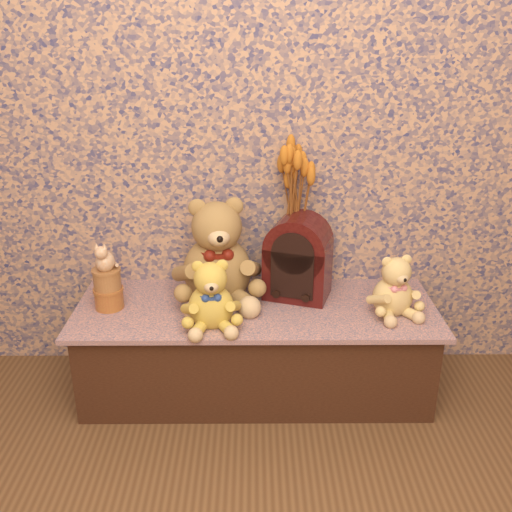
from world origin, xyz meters
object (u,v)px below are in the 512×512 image
(teddy_small, at_px, (394,282))
(cathedral_radio, at_px, (298,257))
(teddy_large, at_px, (217,245))
(cat_figurine, at_px, (104,255))
(biscuit_tin_lower, at_px, (109,298))
(teddy_medium, at_px, (211,290))
(ceramic_vase, at_px, (293,265))

(teddy_small, bearing_deg, cathedral_radio, 142.32)
(teddy_large, xyz_separation_m, cat_figurine, (-0.43, -0.10, -0.00))
(biscuit_tin_lower, bearing_deg, teddy_medium, -18.29)
(biscuit_tin_lower, height_order, cat_figurine, cat_figurine)
(cat_figurine, bearing_deg, cathedral_radio, 15.18)
(teddy_medium, xyz_separation_m, cathedral_radio, (0.34, 0.24, 0.03))
(ceramic_vase, relative_size, cat_figurine, 1.74)
(teddy_medium, bearing_deg, cathedral_radio, 28.60)
(teddy_medium, height_order, teddy_small, teddy_medium)
(teddy_medium, height_order, ceramic_vase, teddy_medium)
(teddy_small, relative_size, biscuit_tin_lower, 2.29)
(ceramic_vase, bearing_deg, biscuit_tin_lower, -166.34)
(teddy_large, bearing_deg, teddy_medium, -101.60)
(teddy_small, relative_size, ceramic_vase, 1.22)
(teddy_medium, distance_m, ceramic_vase, 0.46)
(ceramic_vase, bearing_deg, teddy_large, -165.04)
(teddy_small, relative_size, cat_figurine, 2.13)
(ceramic_vase, distance_m, cat_figurine, 0.78)
(teddy_medium, xyz_separation_m, ceramic_vase, (0.33, 0.32, -0.04))
(teddy_large, distance_m, ceramic_vase, 0.35)
(cathedral_radio, bearing_deg, teddy_medium, -126.28)
(teddy_medium, height_order, cat_figurine, cat_figurine)
(cathedral_radio, bearing_deg, teddy_large, -160.25)
(teddy_small, bearing_deg, teddy_large, 153.36)
(teddy_large, distance_m, teddy_small, 0.72)
(teddy_large, relative_size, teddy_medium, 1.62)
(teddy_large, distance_m, cathedral_radio, 0.34)
(teddy_large, xyz_separation_m, teddy_medium, (-0.01, -0.24, -0.09))
(cathedral_radio, bearing_deg, cat_figurine, -153.88)
(teddy_large, height_order, biscuit_tin_lower, teddy_large)
(ceramic_vase, distance_m, biscuit_tin_lower, 0.77)
(ceramic_vase, xyz_separation_m, biscuit_tin_lower, (-0.75, -0.18, -0.07))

